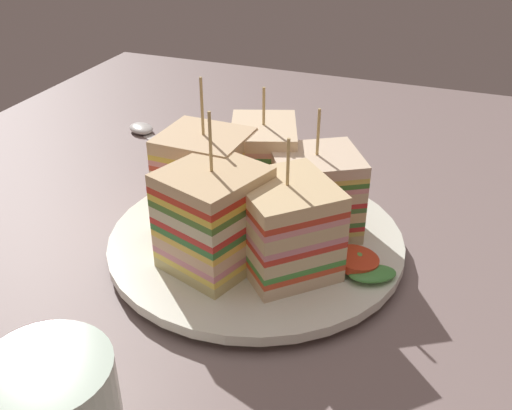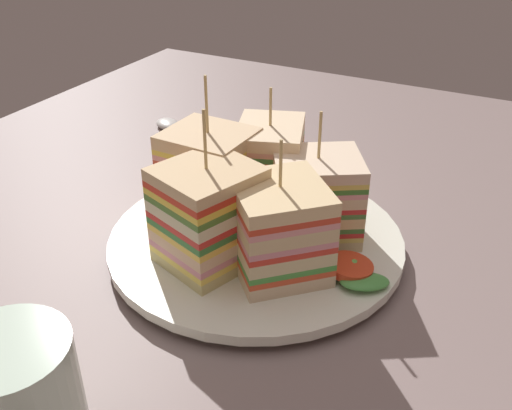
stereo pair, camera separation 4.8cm
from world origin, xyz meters
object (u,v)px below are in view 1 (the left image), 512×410
object	(u,v)px
sandwich_wedge_0	(286,227)
sandwich_wedge_2	(263,167)
sandwich_wedge_1	(314,194)
sandwich_wedge_4	(214,218)
spoon	(149,134)
sandwich_wedge_3	(206,179)
plate	(256,241)
chip_pile	(260,224)

from	to	relation	value
sandwich_wedge_0	sandwich_wedge_2	bearing A→B (deg)	-13.14
sandwich_wedge_2	sandwich_wedge_1	bearing A→B (deg)	47.60
sandwich_wedge_0	sandwich_wedge_4	size ratio (longest dim) A/B	0.86
sandwich_wedge_1	spoon	bearing A→B (deg)	-62.70
sandwich_wedge_3	sandwich_wedge_1	bearing A→B (deg)	13.09
spoon	sandwich_wedge_3	bearing A→B (deg)	163.42
sandwich_wedge_4	sandwich_wedge_1	bearing A→B (deg)	-19.87
sandwich_wedge_0	sandwich_wedge_3	bearing A→B (deg)	20.53
sandwich_wedge_1	sandwich_wedge_2	distance (cm)	5.82
sandwich_wedge_1	sandwich_wedge_4	world-z (taller)	sandwich_wedge_4
plate	sandwich_wedge_1	size ratio (longest dim) A/B	2.26
sandwich_wedge_0	spoon	xyz separation A→B (cm)	(21.31, 24.55, -4.78)
chip_pile	sandwich_wedge_2	bearing A→B (deg)	17.08
sandwich_wedge_0	spoon	distance (cm)	32.85
sandwich_wedge_2	sandwich_wedge_3	size ratio (longest dim) A/B	0.87
plate	sandwich_wedge_1	distance (cm)	6.48
sandwich_wedge_0	spoon	world-z (taller)	sandwich_wedge_0
plate	sandwich_wedge_4	bearing A→B (deg)	160.62
sandwich_wedge_1	sandwich_wedge_3	distance (cm)	9.29
sandwich_wedge_0	sandwich_wedge_4	distance (cm)	5.51
sandwich_wedge_0	sandwich_wedge_1	size ratio (longest dim) A/B	0.99
plate	sandwich_wedge_1	bearing A→B (deg)	-58.55
sandwich_wedge_3	spoon	world-z (taller)	sandwich_wedge_3
sandwich_wedge_4	chip_pile	xyz separation A→B (cm)	(5.43, -1.75, -3.29)
sandwich_wedge_3	chip_pile	xyz separation A→B (cm)	(-0.05, -4.99, -3.35)
plate	sandwich_wedge_4	distance (cm)	6.79
plate	sandwich_wedge_3	distance (cm)	6.83
sandwich_wedge_0	sandwich_wedge_2	distance (cm)	9.44
sandwich_wedge_1	sandwich_wedge_2	bearing A→B (deg)	-53.74
sandwich_wedge_0	sandwich_wedge_4	bearing A→B (deg)	60.64
sandwich_wedge_1	chip_pile	size ratio (longest dim) A/B	1.70
sandwich_wedge_1	sandwich_wedge_2	xyz separation A→B (cm)	(2.23, 5.36, 0.45)
sandwich_wedge_1	sandwich_wedge_3	xyz separation A→B (cm)	(-1.77, 9.10, 0.53)
sandwich_wedge_2	spoon	world-z (taller)	sandwich_wedge_2
sandwich_wedge_0	chip_pile	distance (cm)	6.13
plate	sandwich_wedge_3	size ratio (longest dim) A/B	1.91
sandwich_wedge_1	chip_pile	xyz separation A→B (cm)	(-1.82, 4.11, -2.82)
sandwich_wedge_3	chip_pile	distance (cm)	6.01
sandwich_wedge_1	sandwich_wedge_2	world-z (taller)	sandwich_wedge_2
sandwich_wedge_4	sandwich_wedge_0	bearing A→B (deg)	-56.46
sandwich_wedge_2	sandwich_wedge_0	bearing A→B (deg)	10.88
chip_pile	plate	bearing A→B (deg)	171.84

